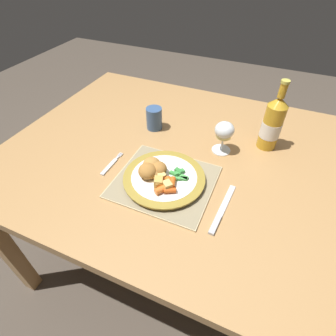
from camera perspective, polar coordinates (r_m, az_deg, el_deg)
The scene contains 13 objects.
ground_plane at distance 1.59m, azimuth 0.63°, elevation -17.19°, with size 6.00×6.00×0.00m, color #4C4238.
dining_table at distance 1.07m, azimuth 0.89°, elevation 0.69°, with size 1.27×1.05×0.74m.
placemat at distance 0.88m, azimuth -0.77°, elevation -2.95°, with size 0.32×0.29×0.01m.
dinner_plate at distance 0.88m, azimuth -0.84°, elevation -2.23°, with size 0.27×0.27×0.02m.
breaded_croquettes at distance 0.87m, azimuth -3.50°, elevation -0.15°, with size 0.11×0.11×0.05m.
green_beans_pile at distance 0.87m, azimuth 2.51°, elevation -1.36°, with size 0.07×0.06×0.02m.
glazed_carrots at distance 0.83m, azimuth 0.02°, elevation -3.84°, with size 0.07×0.08×0.02m.
fork at distance 0.97m, azimuth -12.38°, elevation 0.63°, with size 0.02×0.13×0.01m.
table_knife at distance 0.81m, azimuth 11.41°, elevation -9.48°, with size 0.03×0.21×0.01m.
wine_glass at distance 0.98m, azimuth 12.14°, elevation 7.71°, with size 0.07×0.07×0.13m.
bottle at distance 1.05m, azimuth 21.76°, elevation 8.94°, with size 0.07×0.07×0.27m.
roast_potatoes at distance 0.83m, azimuth -1.43°, elevation -3.19°, with size 0.07×0.07×0.03m.
drinking_cup at distance 1.11m, azimuth -3.03°, elevation 10.84°, with size 0.07×0.07×0.09m.
Camera 1 is at (0.30, -0.74, 1.38)m, focal length 28.00 mm.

